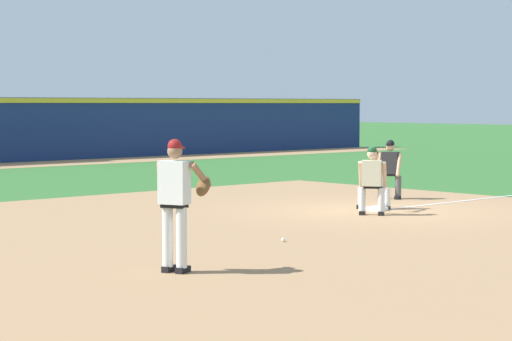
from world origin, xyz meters
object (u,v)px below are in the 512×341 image
(first_baseman, at_px, (374,177))
(pitcher, at_px, (177,197))
(baseball, at_px, (283,240))
(umpire, at_px, (390,167))
(baserunner, at_px, (372,178))
(first_base_bag, at_px, (376,209))

(first_baseman, bearing_deg, pitcher, -156.65)
(baseball, bearing_deg, umpire, 27.09)
(first_baseman, height_order, umpire, umpire)
(pitcher, bearing_deg, first_baseman, 23.35)
(baseball, height_order, baserunner, baserunner)
(pitcher, xyz_separation_m, baserunner, (7.43, 2.87, -0.27))
(first_baseman, relative_size, umpire, 0.92)
(first_base_bag, height_order, umpire, umpire)
(first_base_bag, xyz_separation_m, pitcher, (-8.15, -3.37, 1.01))
(first_base_bag, height_order, pitcher, pitcher)
(pitcher, xyz_separation_m, umpire, (10.49, 4.93, -0.27))
(pitcher, bearing_deg, baserunner, 21.15)
(first_base_bag, distance_m, pitcher, 8.88)
(first_baseman, bearing_deg, umpire, 31.70)
(first_base_bag, height_order, baserunner, baserunner)
(first_base_bag, relative_size, pitcher, 0.20)
(umpire, bearing_deg, pitcher, -154.84)
(umpire, bearing_deg, baseball, -152.91)
(first_base_bag, bearing_deg, umpire, 33.61)
(baseball, relative_size, pitcher, 0.04)
(first_base_bag, xyz_separation_m, baseball, (-4.93, -2.16, -0.01))
(pitcher, height_order, first_baseman, pitcher)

